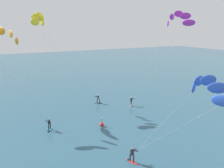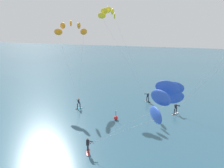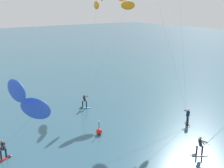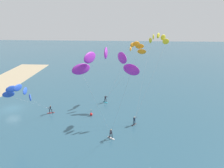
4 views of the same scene
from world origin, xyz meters
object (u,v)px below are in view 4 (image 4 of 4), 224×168
at_px(kitesurfer_far_out, 106,66).
at_px(kitesurfer_downwind, 157,42).
at_px(kitesurfer_mid_water, 20,93).
at_px(kitesurfer_nearshore, 135,49).
at_px(marker_buoy, 91,114).

bearing_deg(kitesurfer_far_out, kitesurfer_downwind, 160.03).
height_order(kitesurfer_mid_water, kitesurfer_downwind, kitesurfer_downwind).
distance_m(kitesurfer_mid_water, kitesurfer_downwind, 26.94).
xyz_separation_m(kitesurfer_nearshore, kitesurfer_far_out, (28.15, -4.01, 2.80)).
xyz_separation_m(kitesurfer_nearshore, kitesurfer_downwind, (5.94, 4.06, 2.32)).
relative_size(kitesurfer_far_out, kitesurfer_downwind, 1.03).
relative_size(kitesurfer_nearshore, kitesurfer_downwind, 0.85).
bearing_deg(kitesurfer_nearshore, kitesurfer_far_out, -8.10).
bearing_deg(kitesurfer_nearshore, marker_buoy, -39.02).
xyz_separation_m(kitesurfer_mid_water, kitesurfer_downwind, (-11.69, 23.28, 6.86)).
bearing_deg(kitesurfer_downwind, kitesurfer_far_out, -19.97).
xyz_separation_m(kitesurfer_far_out, kitesurfer_downwind, (-22.21, 8.07, -0.49)).
relative_size(kitesurfer_mid_water, kitesurfer_far_out, 0.57).
distance_m(kitesurfer_mid_water, marker_buoy, 14.24).
distance_m(kitesurfer_nearshore, kitesurfer_mid_water, 26.47).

